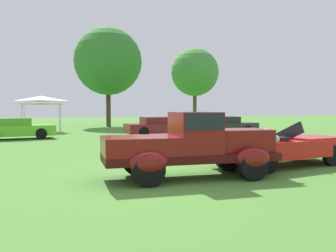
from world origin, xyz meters
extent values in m
plane|color=#4C8433|center=(0.00, 0.00, 0.00)|extent=(120.00, 120.00, 0.00)
cube|color=#400B0B|center=(0.72, -0.12, 0.56)|extent=(4.52, 1.70, 0.20)
cube|color=maroon|center=(2.04, -0.20, 0.94)|extent=(1.70, 1.18, 0.60)
ellipsoid|color=silver|center=(2.89, -0.25, 0.92)|extent=(0.19, 0.53, 0.68)
cube|color=maroon|center=(0.84, -0.13, 1.18)|extent=(1.14, 1.43, 1.04)
cube|color=black|center=(0.84, -0.13, 1.48)|extent=(1.05, 1.46, 0.40)
cube|color=maroon|center=(-0.54, -0.05, 0.86)|extent=(2.01, 1.52, 0.48)
ellipsoid|color=maroon|center=(2.16, 0.52, 0.56)|extent=(0.94, 0.41, 0.52)
ellipsoid|color=maroon|center=(2.08, -0.93, 0.56)|extent=(0.94, 0.41, 0.52)
ellipsoid|color=maroon|center=(-0.49, 0.67, 0.56)|extent=(0.94, 0.41, 0.52)
ellipsoid|color=maroon|center=(-0.58, -0.77, 0.56)|extent=(0.94, 0.41, 0.52)
sphere|color=silver|center=(2.96, 0.19, 1.00)|extent=(0.18, 0.18, 0.18)
sphere|color=silver|center=(2.91, -0.69, 1.00)|extent=(0.18, 0.18, 0.18)
cylinder|color=black|center=(2.16, 0.52, 0.38)|extent=(0.76, 0.24, 0.76)
cylinder|color=black|center=(2.08, -0.93, 0.38)|extent=(0.76, 0.24, 0.76)
cylinder|color=black|center=(-0.49, 0.67, 0.38)|extent=(0.76, 0.24, 0.76)
cylinder|color=black|center=(-0.58, -0.77, 0.38)|extent=(0.76, 0.24, 0.76)
cube|color=red|center=(4.13, 0.74, 0.57)|extent=(4.65, 2.43, 0.52)
cube|color=red|center=(5.41, 0.95, 0.77)|extent=(2.00, 1.72, 0.20)
cube|color=black|center=(4.41, 0.78, 0.99)|extent=(0.27, 1.24, 0.82)
cube|color=black|center=(3.72, 0.67, 0.81)|extent=(0.48, 1.23, 0.28)
cube|color=silver|center=(6.41, 1.12, 0.28)|extent=(0.37, 1.64, 0.12)
cylinder|color=black|center=(5.40, 1.74, 0.33)|extent=(0.66, 0.20, 0.66)
cylinder|color=black|center=(5.66, 0.21, 0.33)|extent=(0.66, 0.20, 0.66)
cylinder|color=black|center=(2.66, 1.27, 0.33)|extent=(0.66, 0.20, 0.66)
cylinder|color=black|center=(2.92, -0.25, 0.33)|extent=(0.66, 0.20, 0.66)
cube|color=#60C62D|center=(-4.41, 13.70, 0.50)|extent=(4.36, 2.24, 0.60)
cube|color=#4D9F24|center=(-4.57, 13.68, 1.00)|extent=(2.02, 1.69, 0.44)
cylinder|color=black|center=(-3.06, 13.11, 0.32)|extent=(0.64, 0.22, 0.64)
cube|color=maroon|center=(4.18, 13.34, 0.50)|extent=(4.52, 1.88, 0.60)
cube|color=maroon|center=(4.00, 13.33, 1.00)|extent=(2.02, 1.53, 0.44)
cylinder|color=black|center=(5.55, 12.63, 0.32)|extent=(0.64, 0.22, 0.64)
cylinder|color=black|center=(2.88, 12.51, 0.32)|extent=(0.64, 0.22, 0.64)
cube|color=#28282D|center=(8.85, 12.99, 0.50)|extent=(4.11, 2.04, 0.60)
cube|color=black|center=(8.69, 13.00, 1.00)|extent=(1.87, 1.60, 0.44)
cylinder|color=black|center=(9.96, 12.11, 0.32)|extent=(0.64, 0.22, 0.64)
cylinder|color=black|center=(7.59, 12.33, 0.32)|extent=(0.64, 0.22, 0.64)
cylinder|color=#B7B7BC|center=(-1.79, 20.98, 1.02)|extent=(0.05, 0.05, 2.05)
cylinder|color=#B7B7BC|center=(-1.79, 18.38, 1.02)|extent=(0.05, 0.05, 2.05)
cylinder|color=#B7B7BC|center=(-4.39, 20.98, 1.02)|extent=(0.05, 0.05, 2.05)
cylinder|color=#B7B7BC|center=(-4.39, 18.38, 1.02)|extent=(0.05, 0.05, 2.05)
cube|color=silver|center=(-3.09, 19.68, 2.10)|extent=(2.89, 2.89, 0.10)
pyramid|color=silver|center=(-3.09, 19.68, 2.52)|extent=(2.83, 2.83, 0.38)
cylinder|color=#47331E|center=(2.95, 25.97, 2.26)|extent=(0.44, 0.44, 4.51)
sphere|color=#337A2D|center=(2.95, 25.97, 6.30)|extent=(6.49, 6.49, 6.49)
cylinder|color=brown|center=(13.96, 30.39, 2.24)|extent=(0.44, 0.44, 4.47)
sphere|color=#428938|center=(13.96, 30.39, 6.02)|extent=(5.62, 5.62, 5.62)
camera|label=1|loc=(-2.76, -8.50, 1.81)|focal=37.93mm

